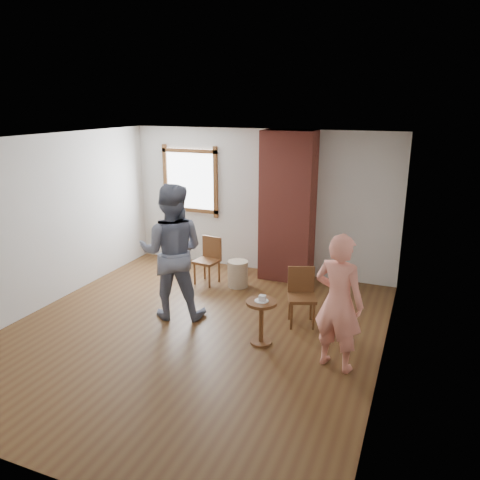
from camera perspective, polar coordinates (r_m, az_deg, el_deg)
name	(u,v)px	position (r m, az deg, el deg)	size (l,w,h in m)	color
ground	(191,332)	(6.59, -5.96, -11.11)	(5.50, 5.50, 0.00)	brown
room_shell	(204,195)	(6.53, -4.38, 5.53)	(5.04, 5.52, 2.62)	silver
brick_chimney	(288,207)	(8.13, 5.83, 4.02)	(0.90, 0.50, 2.60)	#AD4A3D
stoneware_crock	(238,274)	(8.00, -0.27, -4.14)	(0.35, 0.35, 0.45)	#BEAC89
dark_pot	(243,270)	(8.63, 0.42, -3.65)	(0.14, 0.14, 0.14)	black
dining_chair_left	(209,257)	(8.13, -3.82, -2.14)	(0.43, 0.43, 0.81)	brown
dining_chair_right	(301,293)	(6.70, 7.51, -6.40)	(0.49, 0.49, 0.81)	brown
side_table	(261,315)	(6.12, 2.61, -9.13)	(0.40, 0.40, 0.60)	brown
cake_plate	(262,301)	(6.03, 2.64, -7.40)	(0.18, 0.18, 0.01)	white
cake_slice	(262,298)	(6.01, 2.73, -7.12)	(0.08, 0.07, 0.06)	white
man	(172,252)	(6.76, -8.30, -1.44)	(0.96, 0.75, 1.97)	#121933
person_pink	(339,302)	(5.55, 11.92, -7.46)	(0.60, 0.40, 1.65)	#FE957F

